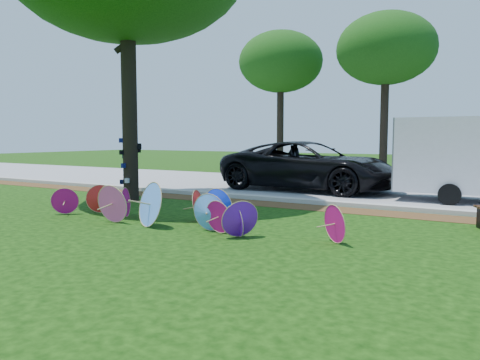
# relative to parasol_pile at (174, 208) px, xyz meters

# --- Properties ---
(ground) EXTENTS (90.00, 90.00, 0.00)m
(ground) POSITION_rel_parasol_pile_xyz_m (0.31, -0.65, -0.39)
(ground) COLOR black
(ground) RESTS_ON ground
(mulch_strip) EXTENTS (90.00, 1.00, 0.01)m
(mulch_strip) POSITION_rel_parasol_pile_xyz_m (0.31, 3.85, -0.38)
(mulch_strip) COLOR #472D16
(mulch_strip) RESTS_ON ground
(curb) EXTENTS (90.00, 0.30, 0.12)m
(curb) POSITION_rel_parasol_pile_xyz_m (0.31, 4.55, -0.33)
(curb) COLOR #B7B5AD
(curb) RESTS_ON ground
(street) EXTENTS (90.00, 8.00, 0.01)m
(street) POSITION_rel_parasol_pile_xyz_m (0.31, 8.70, -0.38)
(street) COLOR gray
(street) RESTS_ON ground
(parasol_pile) EXTENTS (7.34, 1.71, 0.97)m
(parasol_pile) POSITION_rel_parasol_pile_xyz_m (0.00, 0.00, 0.00)
(parasol_pile) COLOR purple
(parasol_pile) RESTS_ON ground
(black_van) EXTENTS (6.27, 3.08, 1.71)m
(black_van) POSITION_rel_parasol_pile_xyz_m (-0.10, 7.63, 0.47)
(black_van) COLOR black
(black_van) RESTS_ON ground
(cargo_trailer) EXTENTS (3.09, 2.02, 2.72)m
(cargo_trailer) POSITION_rel_parasol_pile_xyz_m (4.60, 7.10, 0.97)
(cargo_trailer) COLOR silver
(cargo_trailer) RESTS_ON ground
(bg_trees) EXTENTS (20.77, 6.58, 7.40)m
(bg_trees) POSITION_rel_parasol_pile_xyz_m (2.62, 13.88, 5.38)
(bg_trees) COLOR black
(bg_trees) RESTS_ON ground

